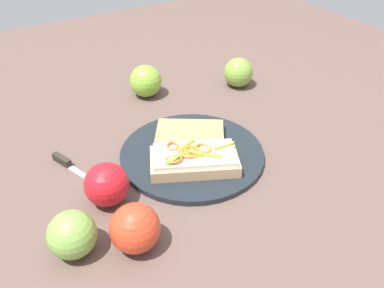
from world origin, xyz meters
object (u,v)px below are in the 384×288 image
(apple_0, at_px, (238,72))
(knife, at_px, (66,163))
(bread_slice_side, at_px, (190,134))
(apple_4, at_px, (135,228))
(apple_1, at_px, (107,184))
(apple_3, at_px, (72,235))
(plate, at_px, (192,154))
(apple_2, at_px, (146,81))
(sandwich, at_px, (194,159))

(apple_0, distance_m, knife, 0.53)
(knife, bearing_deg, bread_slice_side, 55.15)
(apple_4, distance_m, knife, 0.27)
(apple_1, height_order, apple_3, apple_1)
(plate, height_order, bread_slice_side, bread_slice_side)
(apple_0, height_order, apple_4, apple_4)
(apple_1, bearing_deg, apple_2, 144.03)
(apple_2, relative_size, knife, 0.78)
(apple_3, bearing_deg, plate, 112.09)
(plate, height_order, apple_0, apple_0)
(plate, distance_m, apple_3, 0.32)
(apple_1, bearing_deg, apple_3, -47.71)
(apple_1, bearing_deg, plate, 100.36)
(sandwich, relative_size, apple_3, 2.52)
(apple_4, bearing_deg, bread_slice_side, 132.17)
(bread_slice_side, xyz_separation_m, apple_4, (0.20, -0.22, 0.02))
(apple_4, bearing_deg, apple_3, -114.56)
(plate, xyz_separation_m, apple_0, (-0.21, 0.28, 0.03))
(knife, bearing_deg, apple_3, -33.95)
(bread_slice_side, height_order, apple_3, apple_3)
(plate, distance_m, apple_4, 0.26)
(plate, relative_size, apple_0, 3.81)
(plate, xyz_separation_m, bread_slice_side, (-0.04, 0.02, 0.02))
(plate, height_order, knife, knife)
(plate, relative_size, apple_2, 3.62)
(bread_slice_side, distance_m, apple_0, 0.31)
(sandwich, xyz_separation_m, apple_0, (-0.25, 0.30, 0.01))
(apple_0, distance_m, apple_3, 0.66)
(apple_0, height_order, apple_1, apple_1)
(bread_slice_side, xyz_separation_m, apple_0, (-0.17, 0.26, 0.02))
(knife, bearing_deg, apple_2, 102.96)
(apple_3, xyz_separation_m, apple_4, (0.04, 0.09, 0.00))
(sandwich, height_order, knife, sandwich)
(bread_slice_side, distance_m, apple_1, 0.24)
(apple_0, relative_size, knife, 0.74)
(bread_slice_side, bearing_deg, apple_1, 53.41)
(apple_3, height_order, apple_4, apple_4)
(sandwich, bearing_deg, apple_1, 23.89)
(apple_1, xyz_separation_m, apple_2, (-0.33, 0.24, 0.00))
(bread_slice_side, relative_size, knife, 1.36)
(apple_3, relative_size, knife, 0.73)
(apple_4, relative_size, knife, 0.76)
(apple_2, bearing_deg, plate, -7.06)
(apple_0, relative_size, apple_3, 1.02)
(apple_3, relative_size, apple_4, 0.95)
(bread_slice_side, relative_size, apple_0, 1.83)
(sandwich, bearing_deg, knife, -9.35)
(apple_2, relative_size, apple_4, 1.02)
(plate, xyz_separation_m, apple_2, (-0.29, 0.04, 0.04))
(sandwich, distance_m, apple_0, 0.39)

